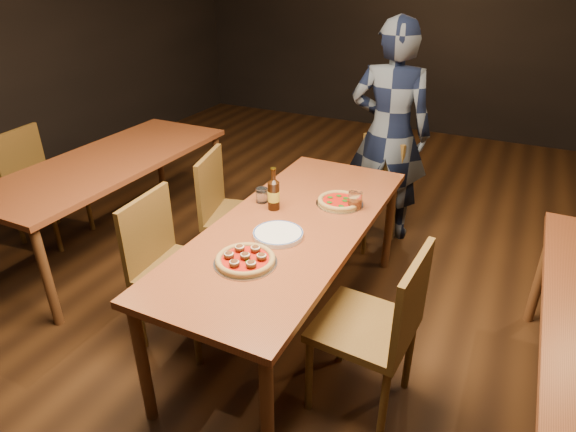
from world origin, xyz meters
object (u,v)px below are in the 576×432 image
at_px(plate_stack, 278,234).
at_px(chair_nbr_left, 47,185).
at_px(table_left, 109,168).
at_px(table_main, 292,234).
at_px(diner, 389,134).
at_px(water_glass, 262,195).
at_px(chair_main_nw, 182,270).
at_px(pizza_margherita, 340,201).
at_px(pizza_meatball, 245,259).
at_px(chair_end, 365,191).
at_px(chair_main_sw, 241,216).
at_px(beer_bottle, 274,195).
at_px(amber_glass, 355,200).
at_px(chair_main_e, 364,325).

bearing_deg(plate_stack, chair_nbr_left, 171.81).
bearing_deg(chair_nbr_left, table_left, -83.56).
relative_size(table_main, diner, 1.14).
bearing_deg(water_glass, chair_main_nw, -115.90).
xyz_separation_m(chair_nbr_left, pizza_margherita, (2.44, 0.19, 0.29)).
bearing_deg(table_main, diner, 84.28).
bearing_deg(pizza_meatball, chair_end, 87.79).
distance_m(chair_main_sw, pizza_margherita, 0.79).
relative_size(chair_main_sw, pizza_meatball, 3.07).
relative_size(table_left, pizza_meatball, 6.32).
xyz_separation_m(plate_stack, beer_bottle, (-0.18, 0.28, 0.08)).
distance_m(table_main, amber_glass, 0.44).
xyz_separation_m(table_left, chair_main_nw, (1.16, -0.65, -0.20)).
bearing_deg(table_left, chair_main_e, -16.12).
height_order(plate_stack, amber_glass, amber_glass).
distance_m(plate_stack, water_glass, 0.44).
distance_m(chair_nbr_left, amber_glass, 2.57).
height_order(chair_main_sw, plate_stack, chair_main_sw).
height_order(chair_nbr_left, water_glass, chair_nbr_left).
bearing_deg(chair_main_sw, amber_glass, -107.06).
height_order(table_main, beer_bottle, beer_bottle).
bearing_deg(table_left, water_glass, -5.31).
bearing_deg(pizza_meatball, plate_stack, 85.43).
distance_m(chair_end, pizza_meatball, 1.77).
bearing_deg(water_glass, table_main, -30.34).
bearing_deg(chair_main_sw, chair_main_nw, 168.77).
bearing_deg(amber_glass, chair_main_e, -65.95).
bearing_deg(pizza_meatball, table_left, 155.24).
bearing_deg(diner, chair_main_e, 96.95).
relative_size(pizza_margherita, diner, 0.17).
bearing_deg(beer_bottle, pizza_margherita, 35.53).
relative_size(chair_main_sw, chair_nbr_left, 1.02).
height_order(pizza_meatball, pizza_margherita, pizza_meatball).
height_order(pizza_margherita, diner, diner).
height_order(beer_bottle, amber_glass, beer_bottle).
bearing_deg(chair_main_e, pizza_margherita, -146.14).
height_order(pizza_margherita, plate_stack, pizza_margherita).
bearing_deg(chair_main_nw, diner, -24.71).
bearing_deg(chair_main_sw, water_glass, -139.76).
bearing_deg(chair_nbr_left, chair_main_nw, -113.36).
bearing_deg(plate_stack, chair_main_e, -18.30).
bearing_deg(chair_nbr_left, pizza_meatball, -112.60).
bearing_deg(chair_main_nw, amber_glass, -53.15).
bearing_deg(diner, chair_nbr_left, 22.09).
bearing_deg(diner, chair_main_nw, 63.17).
distance_m(table_left, diner, 2.19).
xyz_separation_m(chair_end, chair_nbr_left, (-2.32, -1.11, 0.04)).
height_order(table_left, amber_glass, amber_glass).
bearing_deg(chair_main_e, diner, -163.24).
xyz_separation_m(chair_main_nw, diner, (0.69, 1.81, 0.40)).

